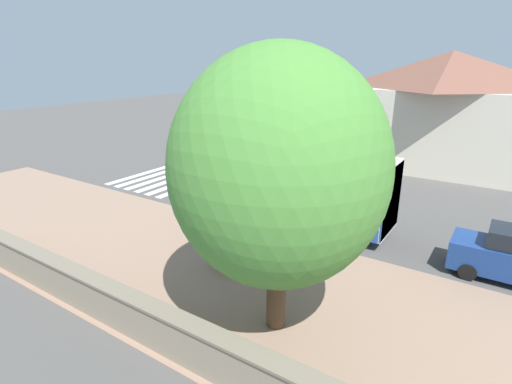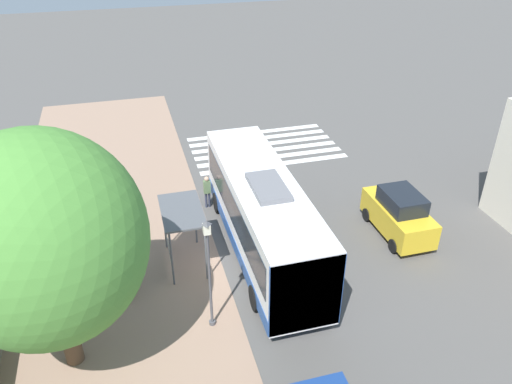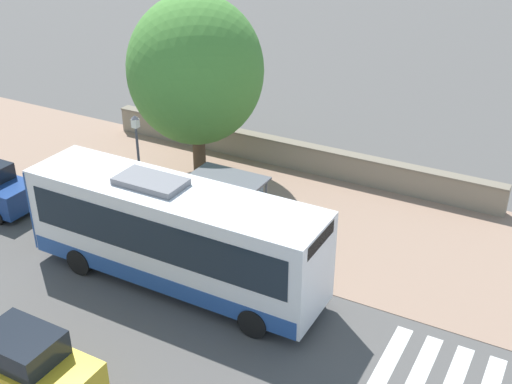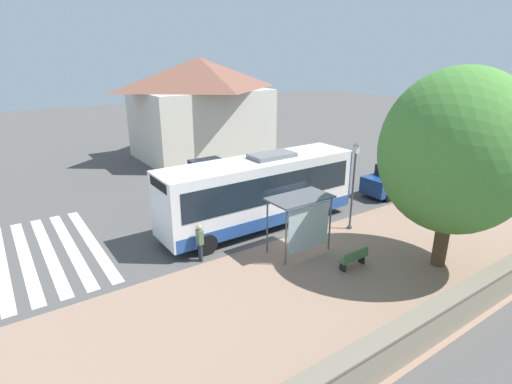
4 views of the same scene
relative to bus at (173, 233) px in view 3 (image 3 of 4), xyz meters
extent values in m
plane|color=#514F4C|center=(-1.90, -0.68, -1.99)|extent=(120.00, 120.00, 0.00)
cube|color=#937560|center=(-6.40, -0.68, -1.98)|extent=(9.00, 44.00, 0.02)
cube|color=gray|center=(-10.45, -0.68, -1.36)|extent=(0.50, 20.00, 1.25)
cube|color=#776C5B|center=(-10.45, -0.68, -0.70)|extent=(0.60, 20.00, 0.08)
cube|color=white|center=(0.00, 0.02, 0.06)|extent=(2.57, 10.71, 3.19)
cube|color=black|center=(0.00, 0.02, 0.47)|extent=(2.61, 9.85, 1.40)
cube|color=#264C93|center=(0.00, 0.02, -1.22)|extent=(2.61, 10.50, 0.64)
cube|color=#264C93|center=(0.00, -5.31, 0.06)|extent=(2.61, 0.06, 3.06)
cube|color=black|center=(0.00, 5.33, 1.33)|extent=(1.93, 0.08, 0.45)
cube|color=slate|center=(0.00, -0.79, 1.76)|extent=(1.29, 2.36, 0.22)
cylinder|color=black|center=(-1.21, 3.77, -1.49)|extent=(0.30, 1.00, 1.00)
cylinder|color=black|center=(1.21, 3.77, -1.49)|extent=(0.30, 1.00, 1.00)
cylinder|color=black|center=(-1.21, -3.30, -1.49)|extent=(0.30, 1.00, 1.00)
cylinder|color=black|center=(1.21, -3.30, -1.49)|extent=(0.30, 1.00, 1.00)
cylinder|color=#515459|center=(-2.66, -1.15, -0.69)|extent=(0.08, 0.08, 2.60)
cylinder|color=#515459|center=(-2.66, 1.43, -0.69)|extent=(0.08, 0.08, 2.60)
cylinder|color=#515459|center=(-4.02, -1.15, -0.69)|extent=(0.08, 0.08, 2.60)
cylinder|color=#515459|center=(-4.02, 1.43, -0.69)|extent=(0.08, 0.08, 2.60)
cube|color=#515459|center=(-3.34, 0.14, 0.65)|extent=(1.66, 2.88, 0.08)
cube|color=silver|center=(-4.00, 0.14, -0.56)|extent=(0.03, 2.32, 2.08)
cylinder|color=#2D3347|center=(-1.69, 4.29, -1.57)|extent=(0.12, 0.12, 0.83)
cylinder|color=#2D3347|center=(-1.53, 4.29, -1.57)|extent=(0.12, 0.12, 0.83)
cube|color=#59724C|center=(-1.61, 4.29, -0.82)|extent=(0.34, 0.22, 0.67)
sphere|color=tan|center=(-1.61, 4.29, -0.37)|extent=(0.23, 0.23, 0.23)
cube|color=#4C7247|center=(-5.81, -0.80, -1.54)|extent=(0.40, 1.46, 0.06)
cube|color=#4C7247|center=(-5.98, -0.80, -1.31)|extent=(0.04, 1.46, 0.40)
cube|color=black|center=(-5.81, -1.38, -1.77)|extent=(0.32, 0.06, 0.45)
cube|color=black|center=(-5.81, -0.22, -1.77)|extent=(0.32, 0.06, 0.45)
cylinder|color=#4C4C51|center=(-2.96, -3.71, -1.91)|extent=(0.24, 0.24, 0.16)
cylinder|color=#4C4C51|center=(-2.96, -3.71, 0.05)|extent=(0.10, 0.10, 4.08)
cube|color=silver|center=(-2.96, -3.71, 2.26)|extent=(0.24, 0.24, 0.35)
pyramid|color=#4C4C51|center=(-2.96, -3.71, 2.51)|extent=(0.28, 0.28, 0.14)
cylinder|color=brown|center=(-7.74, -4.08, -0.31)|extent=(0.59, 0.59, 3.37)
ellipsoid|color=#4C8C38|center=(-7.74, -4.08, 3.03)|extent=(6.02, 6.02, 6.62)
cylinder|color=black|center=(-1.52, -8.69, -1.67)|extent=(0.22, 0.64, 0.64)
cube|color=gold|center=(6.42, -0.27, -1.13)|extent=(1.78, 4.00, 1.18)
cube|color=black|center=(6.42, -0.37, -0.17)|extent=(1.51, 2.08, 0.74)
cylinder|color=black|center=(5.58, -1.57, -1.67)|extent=(0.22, 0.64, 0.64)
camera|label=1|loc=(-16.82, -9.32, 5.88)|focal=28.00mm
camera|label=2|loc=(-4.96, -16.93, 11.51)|focal=35.00mm
camera|label=3|loc=(14.94, 11.39, 11.23)|focal=45.00mm
camera|label=4|loc=(-15.93, 11.17, 6.74)|focal=28.00mm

